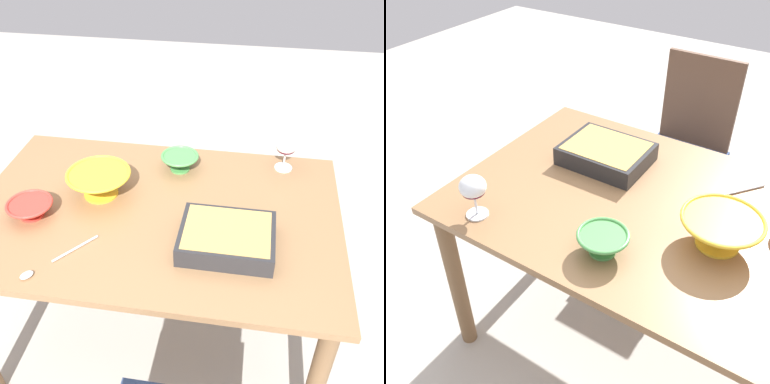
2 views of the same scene
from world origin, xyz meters
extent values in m
plane|color=#B2ADA3|center=(0.00, 0.00, 0.00)|extent=(8.00, 8.00, 0.00)
cube|color=olive|center=(0.00, 0.00, 0.73)|extent=(1.37, 0.90, 0.03)
cylinder|color=brown|center=(-0.62, -0.39, 0.36)|extent=(0.06, 0.06, 0.72)
cylinder|color=brown|center=(-0.62, 0.39, 0.36)|extent=(0.06, 0.06, 0.72)
cube|color=#334772|center=(-0.20, 0.73, 0.46)|extent=(0.40, 0.43, 0.02)
cube|color=brown|center=(-0.20, 0.93, 0.70)|extent=(0.38, 0.02, 0.47)
cylinder|color=brown|center=(-0.38, 0.53, 0.22)|extent=(0.04, 0.04, 0.45)
cylinder|color=brown|center=(-0.02, 0.53, 0.22)|extent=(0.04, 0.04, 0.45)
cylinder|color=brown|center=(-0.38, 0.93, 0.22)|extent=(0.04, 0.04, 0.45)
cylinder|color=brown|center=(-0.02, 0.93, 0.22)|extent=(0.04, 0.04, 0.45)
cylinder|color=white|center=(-0.47, -0.36, 0.75)|extent=(0.07, 0.07, 0.01)
cylinder|color=white|center=(-0.47, -0.36, 0.78)|extent=(0.01, 0.01, 0.07)
ellipsoid|color=white|center=(-0.47, -0.36, 0.86)|extent=(0.09, 0.09, 0.07)
ellipsoid|color=#4C0A19|center=(-0.47, -0.36, 0.84)|extent=(0.08, 0.08, 0.04)
cube|color=#262628|center=(-0.28, 0.15, 0.78)|extent=(0.32, 0.25, 0.07)
cube|color=tan|center=(-0.28, 0.15, 0.81)|extent=(0.29, 0.22, 0.02)
cylinder|color=#4C994C|center=(-0.04, -0.28, 0.75)|extent=(0.08, 0.08, 0.01)
cone|color=#4C994C|center=(-0.04, -0.28, 0.78)|extent=(0.15, 0.15, 0.06)
torus|color=#4C994C|center=(-0.04, -0.28, 0.81)|extent=(0.16, 0.16, 0.01)
cylinder|color=yellow|center=(0.23, -0.06, 0.75)|extent=(0.13, 0.13, 0.01)
cone|color=yellow|center=(0.23, -0.06, 0.80)|extent=(0.24, 0.24, 0.09)
torus|color=yellow|center=(0.23, -0.06, 0.84)|extent=(0.25, 0.25, 0.01)
cylinder|color=silver|center=(0.22, 0.25, 0.75)|extent=(0.11, 0.15, 0.01)
camera|label=1|loc=(-0.34, 1.25, 1.81)|focal=41.99mm
camera|label=2|loc=(0.41, -1.11, 1.67)|focal=41.45mm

